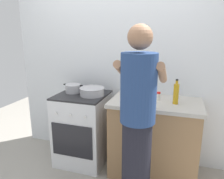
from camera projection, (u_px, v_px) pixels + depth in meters
name	position (u px, v px, depth m)	size (l,w,h in m)	color
ground	(105.00, 170.00, 2.63)	(6.00, 6.00, 0.00)	gray
back_wall	(132.00, 64.00, 2.72)	(3.20, 0.10, 2.50)	silver
countertop	(154.00, 138.00, 2.50)	(1.00, 0.60, 0.90)	#99724C
stove_range	(83.00, 128.00, 2.76)	(0.60, 0.62, 0.90)	silver
pot	(73.00, 88.00, 2.72)	(0.26, 0.20, 0.10)	#B2B2B7
mixing_bowl	(92.00, 91.00, 2.59)	(0.30, 0.30, 0.10)	#B7B7BC
utensil_crock	(139.00, 87.00, 2.61)	(0.10, 0.10, 0.33)	silver
spice_bottle	(158.00, 96.00, 2.40)	(0.04, 0.04, 0.10)	silver
oil_bottle	(176.00, 93.00, 2.26)	(0.06, 0.06, 0.27)	gold
person	(137.00, 125.00, 1.85)	(0.41, 0.50, 1.70)	black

